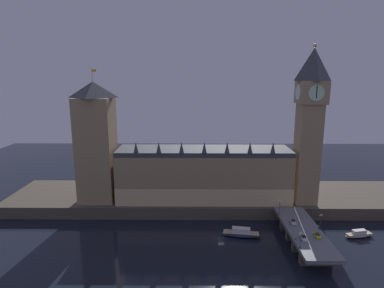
{
  "coord_description": "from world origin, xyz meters",
  "views": [
    {
      "loc": [
        -11.44,
        -126.93,
        68.44
      ],
      "look_at": [
        -12.72,
        20.0,
        37.46
      ],
      "focal_mm": 30.0,
      "sensor_mm": 36.0,
      "label": 1
    }
  ],
  "objects_px": {
    "street_lamp_far": "(280,205)",
    "victoria_tower": "(96,142)",
    "car_northbound_trail": "(304,238)",
    "street_lamp_near": "(301,238)",
    "car_northbound_lead": "(293,222)",
    "pedestrian_near_rail": "(296,238)",
    "clock_tower": "(309,122)",
    "boat_upstream": "(241,233)",
    "car_southbound_lead": "(317,235)",
    "boat_downstream": "(359,234)",
    "pedestrian_mid_walk": "(318,227)",
    "street_lamp_mid": "(321,220)"
  },
  "relations": [
    {
      "from": "pedestrian_mid_walk",
      "to": "boat_downstream",
      "type": "distance_m",
      "value": 22.46
    },
    {
      "from": "clock_tower",
      "to": "street_lamp_near",
      "type": "distance_m",
      "value": 61.11
    },
    {
      "from": "car_northbound_lead",
      "to": "street_lamp_far",
      "type": "xyz_separation_m",
      "value": [
        -3.43,
        9.15,
        3.69
      ]
    },
    {
      "from": "clock_tower",
      "to": "car_northbound_trail",
      "type": "bearing_deg",
      "value": -108.27
    },
    {
      "from": "car_northbound_trail",
      "to": "pedestrian_near_rail",
      "type": "xyz_separation_m",
      "value": [
        -3.03,
        -0.31,
        0.25
      ]
    },
    {
      "from": "boat_downstream",
      "to": "clock_tower",
      "type": "bearing_deg",
      "value": 123.32
    },
    {
      "from": "boat_upstream",
      "to": "boat_downstream",
      "type": "relative_size",
      "value": 1.33
    },
    {
      "from": "car_southbound_lead",
      "to": "boat_upstream",
      "type": "height_order",
      "value": "car_southbound_lead"
    },
    {
      "from": "clock_tower",
      "to": "boat_upstream",
      "type": "distance_m",
      "value": 62.55
    },
    {
      "from": "car_southbound_lead",
      "to": "car_northbound_lead",
      "type": "bearing_deg",
      "value": 117.44
    },
    {
      "from": "street_lamp_near",
      "to": "street_lamp_far",
      "type": "xyz_separation_m",
      "value": [
        -0.0,
        29.44,
        0.42
      ]
    },
    {
      "from": "street_lamp_far",
      "to": "victoria_tower",
      "type": "bearing_deg",
      "value": 166.91
    },
    {
      "from": "pedestrian_near_rail",
      "to": "clock_tower",
      "type": "bearing_deg",
      "value": 68.08
    },
    {
      "from": "car_southbound_lead",
      "to": "pedestrian_near_rail",
      "type": "bearing_deg",
      "value": -164.54
    },
    {
      "from": "car_northbound_lead",
      "to": "boat_downstream",
      "type": "relative_size",
      "value": 0.31
    },
    {
      "from": "street_lamp_far",
      "to": "car_southbound_lead",
      "type": "bearing_deg",
      "value": -65.5
    },
    {
      "from": "victoria_tower",
      "to": "car_northbound_lead",
      "type": "distance_m",
      "value": 100.34
    },
    {
      "from": "pedestrian_near_rail",
      "to": "boat_upstream",
      "type": "height_order",
      "value": "pedestrian_near_rail"
    },
    {
      "from": "car_northbound_lead",
      "to": "street_lamp_near",
      "type": "height_order",
      "value": "street_lamp_near"
    },
    {
      "from": "car_southbound_lead",
      "to": "boat_upstream",
      "type": "relative_size",
      "value": 0.23
    },
    {
      "from": "victoria_tower",
      "to": "pedestrian_near_rail",
      "type": "bearing_deg",
      "value": -26.33
    },
    {
      "from": "car_northbound_lead",
      "to": "car_southbound_lead",
      "type": "xyz_separation_m",
      "value": [
        6.05,
        -11.66,
        -0.12
      ]
    },
    {
      "from": "street_lamp_far",
      "to": "boat_upstream",
      "type": "relative_size",
      "value": 0.4
    },
    {
      "from": "car_northbound_lead",
      "to": "car_southbound_lead",
      "type": "bearing_deg",
      "value": -62.56
    },
    {
      "from": "clock_tower",
      "to": "street_lamp_near",
      "type": "xyz_separation_m",
      "value": [
        -16.66,
        -46.53,
        -35.95
      ]
    },
    {
      "from": "victoria_tower",
      "to": "car_northbound_lead",
      "type": "relative_size",
      "value": 15.83
    },
    {
      "from": "victoria_tower",
      "to": "boat_downstream",
      "type": "relative_size",
      "value": 4.91
    },
    {
      "from": "street_lamp_near",
      "to": "boat_upstream",
      "type": "height_order",
      "value": "street_lamp_near"
    },
    {
      "from": "victoria_tower",
      "to": "boat_downstream",
      "type": "distance_m",
      "value": 129.15
    },
    {
      "from": "victoria_tower",
      "to": "pedestrian_mid_walk",
      "type": "xyz_separation_m",
      "value": [
        100.58,
        -34.59,
        -28.42
      ]
    },
    {
      "from": "street_lamp_far",
      "to": "car_northbound_trail",
      "type": "bearing_deg",
      "value": -81.53
    },
    {
      "from": "car_northbound_trail",
      "to": "car_southbound_lead",
      "type": "relative_size",
      "value": 1.09
    },
    {
      "from": "pedestrian_mid_walk",
      "to": "boat_upstream",
      "type": "distance_m",
      "value": 32.11
    },
    {
      "from": "clock_tower",
      "to": "boat_downstream",
      "type": "height_order",
      "value": "clock_tower"
    },
    {
      "from": "pedestrian_near_rail",
      "to": "street_lamp_mid",
      "type": "bearing_deg",
      "value": 34.51
    },
    {
      "from": "street_lamp_far",
      "to": "boat_downstream",
      "type": "distance_m",
      "value": 35.37
    },
    {
      "from": "street_lamp_near",
      "to": "street_lamp_mid",
      "type": "distance_m",
      "value": 19.58
    },
    {
      "from": "street_lamp_near",
      "to": "victoria_tower",
      "type": "bearing_deg",
      "value": 150.46
    },
    {
      "from": "car_northbound_trail",
      "to": "street_lamp_near",
      "type": "height_order",
      "value": "street_lamp_near"
    },
    {
      "from": "street_lamp_mid",
      "to": "boat_downstream",
      "type": "bearing_deg",
      "value": 19.16
    },
    {
      "from": "car_northbound_lead",
      "to": "boat_downstream",
      "type": "distance_m",
      "value": 30.29
    },
    {
      "from": "clock_tower",
      "to": "street_lamp_near",
      "type": "bearing_deg",
      "value": -109.7
    },
    {
      "from": "pedestrian_near_rail",
      "to": "street_lamp_mid",
      "type": "height_order",
      "value": "street_lamp_mid"
    },
    {
      "from": "clock_tower",
      "to": "street_lamp_mid",
      "type": "distance_m",
      "value": 47.97
    },
    {
      "from": "car_northbound_trail",
      "to": "pedestrian_mid_walk",
      "type": "height_order",
      "value": "pedestrian_mid_walk"
    },
    {
      "from": "pedestrian_mid_walk",
      "to": "street_lamp_far",
      "type": "xyz_separation_m",
      "value": [
        -12.51,
        14.12,
        3.5
      ]
    },
    {
      "from": "car_northbound_trail",
      "to": "victoria_tower",
      "type": "bearing_deg",
      "value": 154.58
    },
    {
      "from": "car_northbound_trail",
      "to": "street_lamp_far",
      "type": "distance_m",
      "value": 23.56
    },
    {
      "from": "pedestrian_near_rail",
      "to": "boat_upstream",
      "type": "distance_m",
      "value": 25.08
    },
    {
      "from": "clock_tower",
      "to": "car_northbound_trail",
      "type": "height_order",
      "value": "clock_tower"
    }
  ]
}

